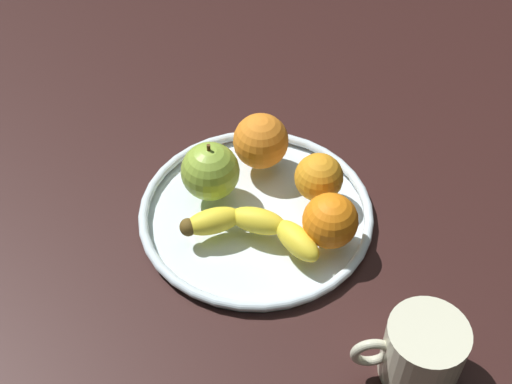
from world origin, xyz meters
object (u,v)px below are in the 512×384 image
fruit_bowl (256,213)px  apple (210,171)px  ambient_mug (421,351)px  orange_front_right (319,177)px  banana (253,227)px  orange_back_right (330,221)px  orange_front_left (261,141)px

fruit_bowl → apple: (5.45, -3.23, 4.56)cm
apple → ambient_mug: apple is taller
ambient_mug → orange_front_right: bearing=-73.0°
ambient_mug → fruit_bowl: bearing=-55.5°
banana → ambient_mug: bearing=152.5°
fruit_bowl → apple: apple is taller
banana → orange_back_right: (-8.95, 1.05, 1.73)cm
apple → banana: bearing=122.3°
banana → orange_back_right: orange_back_right is taller
ambient_mug → apple: bearing=-50.9°
apple → ambient_mug: bearing=129.1°
orange_back_right → fruit_bowl: bearing=-33.1°
orange_back_right → ambient_mug: (-7.04, 16.91, -1.23)cm
apple → orange_back_right: (-13.75, 8.65, -0.37)cm
apple → orange_front_left: (-6.64, -5.10, -0.06)cm
banana → orange_front_left: size_ratio=2.39×
orange_front_left → orange_back_right: (-7.11, 13.74, -0.30)cm
orange_front_left → orange_back_right: orange_front_left is taller
banana → ambient_mug: (-15.99, 17.96, 0.50)cm
orange_front_left → ambient_mug: orange_front_left is taller
orange_back_right → apple: bearing=-32.2°
orange_back_right → ambient_mug: size_ratio=0.56×
orange_front_left → orange_front_right: 9.35cm
ambient_mug → orange_back_right: bearing=-67.4°
apple → ambient_mug: (-20.78, 25.55, -1.60)cm
banana → orange_front_right: orange_front_right is taller
fruit_bowl → orange_back_right: bearing=146.9°
banana → orange_front_left: (-1.84, -12.69, 2.04)cm
fruit_bowl → banana: bearing=81.5°
apple → orange_front_left: size_ratio=1.13×
fruit_bowl → apple: bearing=-30.7°
apple → orange_front_right: (-13.37, 1.37, -0.62)cm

